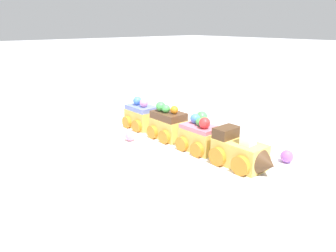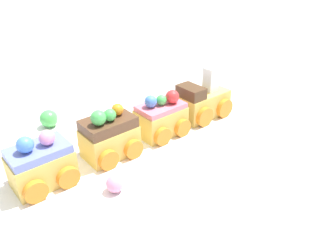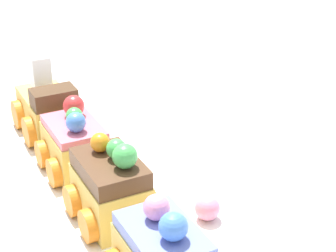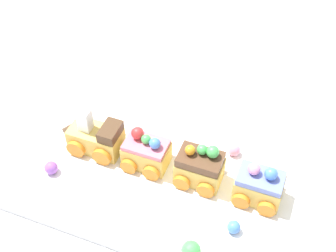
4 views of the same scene
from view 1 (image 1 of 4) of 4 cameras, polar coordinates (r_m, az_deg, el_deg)
ground_plane at (r=0.65m, az=0.55°, el=-5.38°), size 10.00×10.00×0.00m
display_board at (r=0.65m, az=0.55°, el=-4.89°), size 0.66×0.43×0.01m
cake_train_locomotive at (r=0.58m, az=12.88°, el=-4.58°), size 0.12×0.07×0.09m
cake_car_strawberry at (r=0.65m, az=5.58°, el=-1.96°), size 0.08×0.07×0.07m
cake_car_chocolate at (r=0.71m, az=0.05°, el=0.21°), size 0.08×0.07×0.08m
cake_car_blueberry at (r=0.79m, az=-4.65°, el=1.67°), size 0.08×0.07×0.07m
gumball_purple at (r=0.63m, az=20.00°, el=-4.99°), size 0.02×0.02×0.02m
gumball_pink at (r=0.71m, az=-6.61°, el=-1.68°), size 0.02×0.02×0.02m
gumball_blue at (r=0.82m, az=0.47°, el=1.21°), size 0.02×0.02×0.02m
gumball_green at (r=0.83m, az=5.91°, el=1.56°), size 0.03×0.03×0.03m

